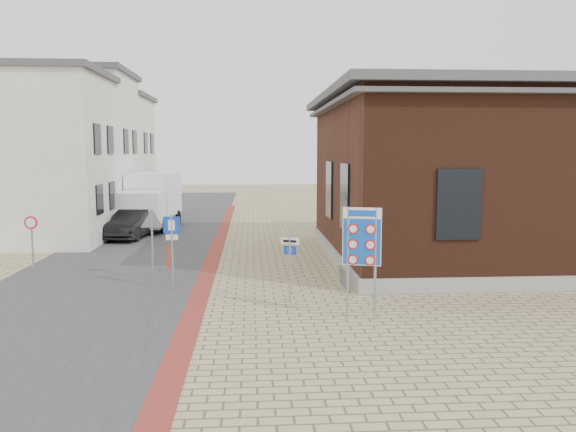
{
  "coord_description": "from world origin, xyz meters",
  "views": [
    {
      "loc": [
        -0.38,
        -15.85,
        4.42
      ],
      "look_at": [
        0.88,
        3.41,
        2.2
      ],
      "focal_mm": 35.0,
      "sensor_mm": 36.0,
      "label": 1
    }
  ],
  "objects_px": {
    "essen_sign": "(290,258)",
    "box_truck": "(151,200)",
    "border_sign": "(362,239)",
    "parking_sign": "(172,239)",
    "sedan": "(132,224)",
    "bollard": "(168,258)"
  },
  "relations": [
    {
      "from": "sedan",
      "to": "parking_sign",
      "type": "xyz_separation_m",
      "value": [
        3.59,
        -11.18,
        0.93
      ]
    },
    {
      "from": "box_truck",
      "to": "border_sign",
      "type": "height_order",
      "value": "box_truck"
    },
    {
      "from": "border_sign",
      "to": "bollard",
      "type": "relative_size",
      "value": 3.13
    },
    {
      "from": "sedan",
      "to": "box_truck",
      "type": "distance_m",
      "value": 3.64
    },
    {
      "from": "sedan",
      "to": "box_truck",
      "type": "xyz_separation_m",
      "value": [
        0.36,
        3.51,
        0.91
      ]
    },
    {
      "from": "sedan",
      "to": "border_sign",
      "type": "distance_m",
      "value": 17.28
    },
    {
      "from": "parking_sign",
      "to": "essen_sign",
      "type": "bearing_deg",
      "value": -18.03
    },
    {
      "from": "essen_sign",
      "to": "box_truck",
      "type": "bearing_deg",
      "value": 137.26
    },
    {
      "from": "box_truck",
      "to": "essen_sign",
      "type": "xyz_separation_m",
      "value": [
        6.87,
        -16.53,
        -0.3
      ]
    },
    {
      "from": "parking_sign",
      "to": "bollard",
      "type": "bearing_deg",
      "value": 109.79
    },
    {
      "from": "essen_sign",
      "to": "parking_sign",
      "type": "relative_size",
      "value": 0.85
    },
    {
      "from": "border_sign",
      "to": "essen_sign",
      "type": "distance_m",
      "value": 2.56
    },
    {
      "from": "essen_sign",
      "to": "bollard",
      "type": "xyz_separation_m",
      "value": [
        -4.23,
        4.84,
        -0.86
      ]
    },
    {
      "from": "sedan",
      "to": "essen_sign",
      "type": "distance_m",
      "value": 14.9
    },
    {
      "from": "box_truck",
      "to": "bollard",
      "type": "height_order",
      "value": "box_truck"
    },
    {
      "from": "parking_sign",
      "to": "box_truck",
      "type": "bearing_deg",
      "value": 111.14
    },
    {
      "from": "border_sign",
      "to": "parking_sign",
      "type": "relative_size",
      "value": 1.22
    },
    {
      "from": "box_truck",
      "to": "parking_sign",
      "type": "xyz_separation_m",
      "value": [
        3.23,
        -14.69,
        0.02
      ]
    },
    {
      "from": "box_truck",
      "to": "sedan",
      "type": "bearing_deg",
      "value": -92.01
    },
    {
      "from": "parking_sign",
      "to": "bollard",
      "type": "relative_size",
      "value": 2.56
    },
    {
      "from": "parking_sign",
      "to": "bollard",
      "type": "distance_m",
      "value": 3.28
    },
    {
      "from": "border_sign",
      "to": "essen_sign",
      "type": "bearing_deg",
      "value": 153.51
    }
  ]
}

